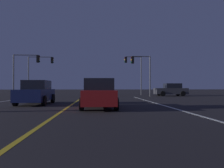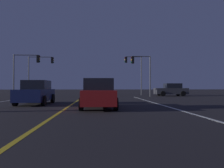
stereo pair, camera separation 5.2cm
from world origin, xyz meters
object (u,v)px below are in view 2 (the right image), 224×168
traffic_light_far_right (134,67)px  traffic_light_near_right (141,67)px  car_lead_same_lane (99,94)px  traffic_light_far_left (41,66)px  car_oncoming (36,93)px  traffic_light_near_left (27,65)px  car_crossing_side (171,90)px

traffic_light_far_right → traffic_light_near_right: bearing=90.0°
car_lead_same_lane → traffic_light_far_left: bearing=23.6°
traffic_light_near_right → traffic_light_far_left: 14.79m
car_lead_same_lane → car_oncoming: (-4.45, 3.10, 0.00)m
traffic_light_far_left → car_lead_same_lane: bearing=-66.4°
car_lead_same_lane → traffic_light_near_left: traffic_light_near_left is taller
traffic_light_far_right → traffic_light_near_left: bearing=21.6°
car_crossing_side → car_lead_same_lane: bearing=58.4°
traffic_light_far_left → car_oncoming: bearing=-76.2°
traffic_light_near_left → traffic_light_far_left: traffic_light_far_left is taller
car_lead_same_lane → traffic_light_far_right: bearing=-15.1°
car_lead_same_lane → traffic_light_near_left: bearing=31.9°
car_oncoming → traffic_light_near_right: 14.84m
car_crossing_side → traffic_light_far_left: traffic_light_far_left is taller
car_crossing_side → traffic_light_far_left: (-18.29, 3.47, 3.40)m
car_oncoming → traffic_light_far_left: size_ratio=0.76×
traffic_light_near_right → car_lead_same_lane: bearing=69.3°
traffic_light_near_right → traffic_light_near_left: bearing=0.0°
car_oncoming → traffic_light_far_right: 19.30m
car_crossing_side → traffic_light_far_right: (-4.56, 3.47, 3.44)m
car_oncoming → traffic_light_far_right: (9.71, 16.32, 3.44)m
car_crossing_side → traffic_light_near_right: size_ratio=0.85×
car_oncoming → traffic_light_near_right: (9.71, 10.82, 2.94)m
car_crossing_side → traffic_light_near_left: traffic_light_near_left is taller
car_lead_same_lane → car_crossing_side: bearing=-31.6°
traffic_light_near_left → traffic_light_far_left: (0.20, 5.50, 0.39)m
car_crossing_side → car_oncoming: same height
car_oncoming → traffic_light_near_left: traffic_light_near_left is taller
car_crossing_side → traffic_light_far_right: bearing=-37.2°
traffic_light_near_left → traffic_light_far_left: bearing=88.0°
traffic_light_far_right → traffic_light_far_left: 13.73m
traffic_light_near_left → traffic_light_far_left: 5.52m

